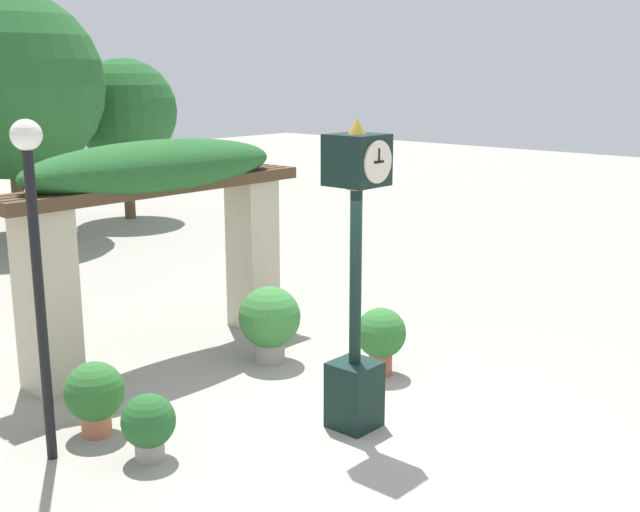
% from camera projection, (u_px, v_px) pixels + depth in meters
% --- Properties ---
extents(ground_plane, '(60.00, 60.00, 0.00)m').
position_uv_depth(ground_plane, '(351.00, 421.00, 8.89)').
color(ground_plane, gray).
extents(pedestal_clock, '(0.52, 0.57, 3.33)m').
position_uv_depth(pedestal_clock, '(356.00, 284.00, 8.40)').
color(pedestal_clock, black).
rests_on(pedestal_clock, ground).
extents(pergola, '(4.56, 1.17, 2.91)m').
position_uv_depth(pergola, '(158.00, 200.00, 10.57)').
color(pergola, '#BCB299').
rests_on(pergola, ground).
extents(potted_plant_near_left, '(0.82, 0.82, 1.03)m').
position_uv_depth(potted_plant_near_left, '(270.00, 320.00, 10.56)').
color(potted_plant_near_left, gray).
rests_on(potted_plant_near_left, ground).
extents(potted_plant_near_right, '(0.63, 0.63, 0.81)m').
position_uv_depth(potted_plant_near_right, '(95.00, 394.00, 8.46)').
color(potted_plant_near_right, '#B26B4C').
rests_on(potted_plant_near_right, ground).
extents(potted_plant_far_left, '(0.64, 0.64, 0.88)m').
position_uv_depth(potted_plant_far_left, '(381.00, 336.00, 10.14)').
color(potted_plant_far_left, '#9E563D').
rests_on(potted_plant_far_left, ground).
extents(potted_plant_far_right, '(0.55, 0.55, 0.68)m').
position_uv_depth(potted_plant_far_right, '(149.00, 424.00, 7.93)').
color(potted_plant_far_right, gray).
rests_on(potted_plant_far_right, ground).
extents(lamp_post, '(0.29, 0.29, 3.36)m').
position_uv_depth(lamp_post, '(34.00, 235.00, 7.53)').
color(lamp_post, black).
rests_on(lamp_post, ground).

